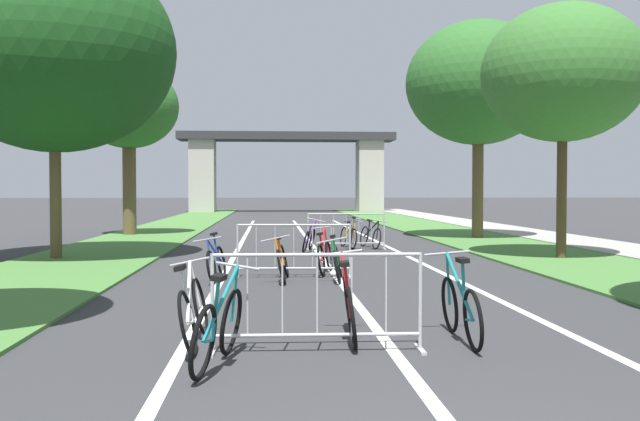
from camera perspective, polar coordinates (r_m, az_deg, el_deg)
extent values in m
cube|color=#477A38|center=(28.05, -13.36, -1.77)|extent=(3.41, 61.42, 0.05)
cube|color=#477A38|center=(28.58, 10.14, -1.69)|extent=(3.41, 61.42, 0.05)
cube|color=#9E9B93|center=(29.43, 15.62, -1.60)|extent=(2.39, 61.42, 0.08)
cube|color=silver|center=(20.39, -0.52, -3.08)|extent=(0.14, 35.53, 0.01)
cube|color=silver|center=(20.65, 5.69, -3.03)|extent=(0.14, 35.53, 0.01)
cube|color=silver|center=(20.37, -6.82, -3.10)|extent=(0.14, 35.53, 0.01)
cube|color=#2D2D30|center=(53.45, -2.80, 6.19)|extent=(16.76, 3.08, 0.61)
cube|color=#ADA89E|center=(53.54, -9.81, 2.85)|extent=(1.92, 2.40, 5.58)
cube|color=#ADA89E|center=(53.86, 4.17, 2.86)|extent=(1.92, 2.40, 5.58)
cylinder|color=brown|center=(17.84, -21.28, 0.81)|extent=(0.28, 0.28, 2.93)
ellipsoid|color=#194719|center=(18.17, -21.41, 12.44)|extent=(5.87, 5.87, 4.99)
cylinder|color=brown|center=(26.49, -15.68, 1.70)|extent=(0.50, 0.50, 3.46)
ellipsoid|color=#2D6628|center=(26.67, -15.73, 8.41)|extent=(3.70, 3.70, 3.14)
cylinder|color=#4C3823|center=(17.73, 19.59, 1.09)|extent=(0.24, 0.24, 3.09)
ellipsoid|color=#38702D|center=(17.96, 19.69, 10.79)|extent=(3.95, 3.95, 3.36)
cylinder|color=brown|center=(24.41, 13.08, 1.82)|extent=(0.39, 0.39, 3.55)
ellipsoid|color=#2D6628|center=(24.69, 13.14, 10.37)|extent=(5.05, 5.05, 4.29)
cylinder|color=#ADADB2|center=(7.27, -9.01, -7.69)|extent=(0.04, 0.04, 1.05)
cube|color=#ADADB2|center=(7.37, -8.99, -11.61)|extent=(0.07, 0.44, 0.03)
cylinder|color=#ADADB2|center=(7.37, 8.40, -7.56)|extent=(0.04, 0.04, 1.05)
cube|color=#ADADB2|center=(7.47, 8.38, -11.42)|extent=(0.07, 0.44, 0.03)
cylinder|color=#ADADB2|center=(7.17, -0.24, -3.73)|extent=(2.20, 0.09, 0.04)
cylinder|color=#ADADB2|center=(7.30, -0.24, -10.39)|extent=(2.20, 0.09, 0.04)
cylinder|color=#ADADB2|center=(7.22, -6.10, -7.01)|extent=(0.02, 0.02, 0.87)
cylinder|color=#ADADB2|center=(7.21, -3.17, -7.02)|extent=(0.02, 0.02, 0.87)
cylinder|color=#ADADB2|center=(7.22, -0.24, -7.01)|extent=(0.02, 0.02, 0.87)
cylinder|color=#ADADB2|center=(7.25, 2.67, -6.98)|extent=(0.02, 0.02, 0.87)
cylinder|color=#ADADB2|center=(7.29, 5.56, -6.93)|extent=(0.02, 0.02, 0.87)
cylinder|color=#ADADB2|center=(13.38, -6.93, -3.38)|extent=(0.04, 0.04, 1.05)
cube|color=#ADADB2|center=(13.44, -6.92, -5.54)|extent=(0.08, 0.44, 0.03)
cylinder|color=#ADADB2|center=(13.35, 2.52, -3.38)|extent=(0.04, 0.04, 1.05)
cube|color=#ADADB2|center=(13.40, 2.52, -5.55)|extent=(0.08, 0.44, 0.03)
cylinder|color=#ADADB2|center=(13.28, -2.21, -1.22)|extent=(2.20, 0.15, 0.04)
cylinder|color=#ADADB2|center=(13.36, -2.21, -4.86)|extent=(2.20, 0.15, 0.04)
cylinder|color=#ADADB2|center=(13.34, -5.36, -3.00)|extent=(0.02, 0.02, 0.87)
cylinder|color=#ADADB2|center=(13.32, -3.79, -3.00)|extent=(0.02, 0.02, 0.87)
cylinder|color=#ADADB2|center=(13.31, -2.21, -3.00)|extent=(0.02, 0.02, 0.87)
cylinder|color=#ADADB2|center=(13.31, -0.63, -3.00)|extent=(0.02, 0.02, 0.87)
cylinder|color=#ADADB2|center=(13.32, 0.95, -3.00)|extent=(0.02, 0.02, 0.87)
cylinder|color=#ADADB2|center=(19.47, -1.00, -1.77)|extent=(0.04, 0.04, 1.05)
cube|color=#ADADB2|center=(19.50, -1.00, -3.27)|extent=(0.06, 0.44, 0.03)
cylinder|color=#ADADB2|center=(19.71, 5.39, -1.74)|extent=(0.04, 0.04, 1.05)
cube|color=#ADADB2|center=(19.75, 5.39, -3.22)|extent=(0.06, 0.44, 0.03)
cylinder|color=#ADADB2|center=(19.53, 2.22, -0.28)|extent=(2.20, 0.04, 0.04)
cylinder|color=#ADADB2|center=(19.58, 2.21, -2.77)|extent=(2.20, 0.04, 0.04)
cylinder|color=#ADADB2|center=(19.48, 0.07, -1.51)|extent=(0.02, 0.02, 0.87)
cylinder|color=#ADADB2|center=(19.51, 1.15, -1.50)|extent=(0.02, 0.02, 0.87)
cylinder|color=#ADADB2|center=(19.55, 2.21, -1.50)|extent=(0.02, 0.02, 0.87)
cylinder|color=#ADADB2|center=(19.59, 3.28, -1.49)|extent=(0.02, 0.02, 0.87)
cylinder|color=#ADADB2|center=(19.65, 4.34, -1.48)|extent=(0.02, 0.02, 0.87)
torus|color=black|center=(7.36, 2.69, -9.00)|extent=(0.17, 0.69, 0.68)
torus|color=black|center=(8.29, 2.34, -7.78)|extent=(0.17, 0.69, 0.68)
cylinder|color=red|center=(7.75, 2.23, -6.13)|extent=(0.05, 0.93, 0.65)
cylinder|color=red|center=(7.58, 2.35, -6.74)|extent=(0.13, 0.11, 0.61)
cylinder|color=red|center=(7.51, 2.65, -8.98)|extent=(0.06, 0.31, 0.08)
cylinder|color=red|center=(8.22, 2.09, -5.68)|extent=(0.12, 0.09, 0.62)
cube|color=black|center=(7.51, 2.07, -4.48)|extent=(0.12, 0.25, 0.06)
cylinder|color=#99999E|center=(8.16, 1.83, -3.55)|extent=(0.49, 0.06, 0.09)
torus|color=black|center=(6.30, -9.77, -10.82)|extent=(0.28, 0.71, 0.69)
torus|color=black|center=(7.20, -7.46, -9.21)|extent=(0.28, 0.71, 0.69)
cylinder|color=#197A7F|center=(6.66, -8.25, -7.55)|extent=(0.31, 0.91, 0.62)
cylinder|color=#197A7F|center=(6.49, -8.74, -8.17)|extent=(0.12, 0.13, 0.61)
cylinder|color=#197A7F|center=(6.45, -9.38, -10.75)|extent=(0.08, 0.31, 0.08)
cylinder|color=#197A7F|center=(7.12, -7.19, -6.95)|extent=(0.12, 0.11, 0.59)
cube|color=black|center=(6.41, -8.47, -5.57)|extent=(0.15, 0.26, 0.06)
cylinder|color=#99999E|center=(7.05, -6.92, -4.63)|extent=(0.45, 0.12, 0.09)
torus|color=black|center=(13.48, 1.53, -4.26)|extent=(0.24, 0.63, 0.61)
torus|color=black|center=(12.47, 1.41, -4.74)|extent=(0.24, 0.63, 0.61)
cylinder|color=#1E7238|center=(12.97, 1.27, -3.42)|extent=(0.26, 0.97, 0.52)
cylinder|color=#1E7238|center=(13.17, 1.30, -3.38)|extent=(0.15, 0.13, 0.56)
cylinder|color=#1E7238|center=(13.32, 1.53, -4.43)|extent=(0.06, 0.33, 0.07)
cylinder|color=#1E7238|center=(12.47, 1.20, -3.62)|extent=(0.13, 0.11, 0.49)
cube|color=black|center=(13.18, 1.07, -2.17)|extent=(0.14, 0.25, 0.07)
cylinder|color=#99999E|center=(12.47, 0.98, -2.51)|extent=(0.53, 0.09, 0.13)
torus|color=black|center=(7.19, -11.04, -9.26)|extent=(0.20, 0.70, 0.69)
torus|color=black|center=(8.17, -10.01, -7.92)|extent=(0.20, 0.70, 0.69)
cylinder|color=silver|center=(7.62, -10.94, -6.60)|extent=(0.13, 0.99, 0.57)
cylinder|color=silver|center=(7.43, -11.12, -6.97)|extent=(0.17, 0.12, 0.60)
cylinder|color=silver|center=(7.35, -10.81, -9.22)|extent=(0.05, 0.33, 0.08)
cylinder|color=silver|center=(8.11, -10.43, -6.09)|extent=(0.15, 0.09, 0.54)
cube|color=black|center=(7.37, -11.65, -4.72)|extent=(0.11, 0.24, 0.07)
cylinder|color=#99999E|center=(8.06, -10.86, -4.23)|extent=(0.46, 0.04, 0.12)
torus|color=black|center=(13.46, -8.28, -4.26)|extent=(0.22, 0.64, 0.62)
torus|color=black|center=(12.53, -9.09, -4.71)|extent=(0.22, 0.64, 0.62)
cylinder|color=#1E389E|center=(13.01, -8.84, -3.36)|extent=(0.23, 0.92, 0.54)
cylinder|color=#1E389E|center=(13.18, -8.70, -3.27)|extent=(0.15, 0.13, 0.61)
cylinder|color=#1E389E|center=(13.32, -8.39, -4.43)|extent=(0.05, 0.31, 0.07)
cylinder|color=#1E389E|center=(12.54, -9.27, -3.55)|extent=(0.12, 0.10, 0.51)
cube|color=black|center=(13.20, -8.90, -1.95)|extent=(0.13, 0.25, 0.07)
cylinder|color=#99999E|center=(12.55, -9.44, -2.40)|extent=(0.53, 0.09, 0.12)
torus|color=black|center=(13.37, -3.01, -4.23)|extent=(0.23, 0.66, 0.64)
torus|color=black|center=(12.34, -3.27, -4.73)|extent=(0.23, 0.66, 0.64)
cylinder|color=orange|center=(12.86, -3.38, -3.33)|extent=(0.23, 1.00, 0.55)
cylinder|color=orange|center=(13.06, -3.28, -3.46)|extent=(0.16, 0.13, 0.52)
cylinder|color=orange|center=(13.21, -3.02, -4.41)|extent=(0.04, 0.34, 0.08)
cylinder|color=orange|center=(12.34, -3.52, -3.54)|extent=(0.15, 0.10, 0.52)
cube|color=black|center=(13.08, -3.52, -2.32)|extent=(0.13, 0.25, 0.07)
cylinder|color=#99999E|center=(12.35, -3.78, -2.35)|extent=(0.53, 0.07, 0.14)
torus|color=black|center=(18.59, 2.60, -2.50)|extent=(0.23, 0.70, 0.69)
torus|color=black|center=(19.68, 2.60, -2.26)|extent=(0.23, 0.70, 0.69)
cylinder|color=#B7B7BC|center=(19.10, 2.72, -1.54)|extent=(0.25, 1.05, 0.60)
cylinder|color=#B7B7BC|center=(18.89, 2.72, -1.60)|extent=(0.13, 0.14, 0.66)
cylinder|color=#B7B7BC|center=(18.77, 2.58, -2.54)|extent=(0.06, 0.35, 0.08)
cylinder|color=#B7B7BC|center=(19.64, 2.72, -1.45)|extent=(0.12, 0.10, 0.57)
cube|color=black|center=(18.83, 2.86, -0.62)|extent=(0.13, 0.25, 0.06)
cylinder|color=#99999E|center=(19.60, 2.84, -0.63)|extent=(0.42, 0.08, 0.09)
torus|color=black|center=(20.63, 3.72, -2.17)|extent=(0.26, 0.64, 0.63)
torus|color=black|center=(19.63, 4.76, -2.37)|extent=(0.26, 0.64, 0.63)
cylinder|color=black|center=(20.15, 4.32, -1.54)|extent=(0.33, 1.01, 0.55)
cylinder|color=black|center=(20.34, 4.11, -1.59)|extent=(0.12, 0.14, 0.55)
cylinder|color=black|center=(20.47, 3.87, -2.26)|extent=(0.09, 0.34, 0.07)
cylinder|color=black|center=(19.65, 4.85, -1.62)|extent=(0.12, 0.11, 0.52)
cube|color=black|center=(20.38, 4.19, -0.82)|extent=(0.15, 0.26, 0.07)
cylinder|color=#99999E|center=(19.67, 4.94, -0.87)|extent=(0.52, 0.13, 0.11)
torus|color=black|center=(20.58, 1.99, -2.21)|extent=(0.22, 0.61, 0.60)
torus|color=black|center=(19.64, 2.81, -2.40)|extent=(0.22, 0.61, 0.60)
cylinder|color=gold|center=(20.13, 2.46, -1.56)|extent=(0.27, 0.93, 0.55)
cylinder|color=gold|center=(20.31, 2.28, -1.68)|extent=(0.10, 0.13, 0.51)
cylinder|color=gold|center=(20.43, 2.11, -2.30)|extent=(0.08, 0.32, 0.07)
cylinder|color=gold|center=(19.66, 2.88, -1.63)|extent=(0.10, 0.11, 0.52)
cube|color=black|center=(20.33, 2.34, -0.97)|extent=(0.15, 0.26, 0.06)
cylinder|color=#99999E|center=(19.68, 2.94, -0.87)|extent=(0.47, 0.11, 0.08)
torus|color=black|center=(18.35, -1.21, -2.67)|extent=(0.30, 0.64, 0.61)
torus|color=black|center=(19.42, -0.68, -2.43)|extent=(0.30, 0.64, 0.61)
cylinder|color=#662884|center=(18.83, -0.77, -1.71)|extent=(0.38, 1.02, 0.59)
cylinder|color=#662884|center=(18.63, -0.92, -1.98)|extent=(0.14, 0.15, 0.50)
cylinder|color=#662884|center=(18.52, -1.13, -2.70)|extent=(0.09, 0.35, 0.07)
cylinder|color=#662884|center=(19.37, -0.51, -1.61)|extent=(0.15, 0.12, 0.56)
cube|color=black|center=(18.57, -0.77, -1.23)|extent=(0.16, 0.26, 0.07)
cylinder|color=#99999E|center=(19.32, -0.35, -0.79)|extent=(0.51, 0.14, 0.14)
torus|color=black|center=(13.45, 0.11, -4.20)|extent=(0.28, 0.66, 0.65)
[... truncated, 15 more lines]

